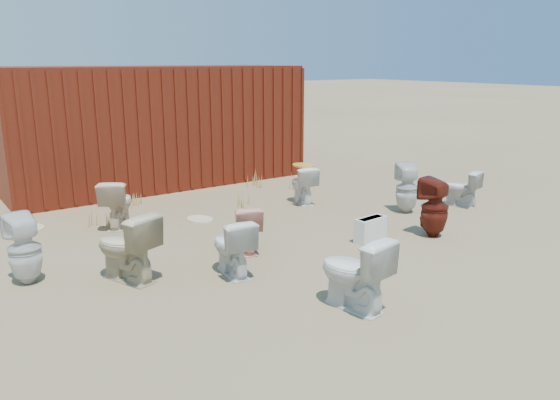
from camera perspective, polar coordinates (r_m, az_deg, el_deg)
ground at (r=7.60m, az=2.62°, el=-4.94°), size 100.00×100.00×0.00m
shipping_container at (r=11.79m, az=-13.13°, el=7.63°), size 6.00×2.40×2.40m
toilet_front_a at (r=6.57m, az=-5.03°, el=-4.86°), size 0.47×0.74×0.71m
toilet_front_pink at (r=7.35m, az=-3.59°, el=-2.95°), size 0.57×0.73×0.65m
toilet_front_c at (r=5.71m, az=7.74°, el=-7.49°), size 0.56×0.84×0.80m
toilet_front_maroon at (r=8.25m, az=15.85°, el=-0.77°), size 0.43×0.44×0.87m
toilet_front_e at (r=10.14m, az=18.39°, el=1.19°), size 0.50×0.71×0.65m
toilet_back_a at (r=6.93m, az=-25.15°, el=-4.67°), size 0.42×0.43×0.83m
toilet_back_beige_left at (r=6.60m, az=-15.80°, el=-4.72°), size 0.73×0.93×0.83m
toilet_back_beige_right at (r=8.78m, az=-16.64°, el=-0.32°), size 0.76×0.85×0.75m
toilet_back_yellowlid at (r=9.83m, az=2.41°, el=1.61°), size 0.55×0.75×0.68m
toilet_back_e at (r=9.45m, az=13.14°, el=1.20°), size 0.52×0.52×0.84m
yellow_lid at (r=9.75m, az=2.43°, el=3.64°), size 0.35×0.43×0.02m
loose_tank at (r=7.89m, az=9.43°, el=-3.07°), size 0.52×0.25×0.35m
loose_lid_near at (r=8.94m, az=-8.37°, el=-2.01°), size 0.46×0.55×0.02m
loose_lid_far at (r=9.23m, az=-24.51°, el=-2.67°), size 0.39×0.49×0.02m
weed_clump_a at (r=8.95m, az=-18.78°, el=-1.82°), size 0.36×0.36×0.27m
weed_clump_b at (r=9.72m, az=-3.83°, el=0.16°), size 0.32×0.32×0.26m
weed_clump_c at (r=10.93m, az=1.87°, el=2.05°), size 0.36×0.36×0.36m
weed_clump_d at (r=10.02m, az=-14.89°, el=0.09°), size 0.30×0.30×0.24m
weed_clump_e at (r=11.10m, az=-2.73°, el=2.09°), size 0.34×0.34×0.30m
weed_clump_f at (r=9.48m, az=15.58°, el=-0.72°), size 0.28×0.28×0.26m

